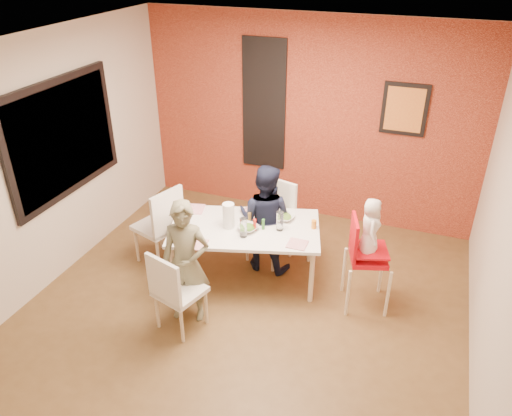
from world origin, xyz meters
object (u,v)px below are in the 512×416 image
at_px(paper_towel_roll, 229,216).
at_px(chair_far, 274,216).
at_px(wine_bottle, 262,212).
at_px(high_chair, 364,255).
at_px(toddler, 370,228).
at_px(chair_left, 162,222).
at_px(dining_table, 245,231).
at_px(chair_near, 174,289).
at_px(child_near, 186,263).
at_px(child_far, 265,218).

bearing_deg(paper_towel_roll, chair_far, 62.19).
bearing_deg(wine_bottle, high_chair, -6.77).
height_order(high_chair, toddler, toddler).
height_order(high_chair, paper_towel_roll, high_chair).
xyz_separation_m(chair_far, chair_left, (-1.17, -0.60, 0.01)).
distance_m(chair_left, wine_bottle, 1.21).
xyz_separation_m(dining_table, chair_near, (-0.32, -1.06, -0.11)).
bearing_deg(chair_far, high_chair, -9.29).
bearing_deg(high_chair, chair_left, 74.00).
distance_m(toddler, wine_bottle, 1.21).
xyz_separation_m(chair_near, child_near, (0.02, 0.24, 0.16)).
distance_m(wine_bottle, paper_towel_roll, 0.37).
height_order(child_far, paper_towel_roll, child_far).
relative_size(high_chair, child_near, 0.78).
distance_m(chair_far, toddler, 1.35).
bearing_deg(child_near, dining_table, 56.62).
bearing_deg(child_near, high_chair, 13.59).
bearing_deg(high_chair, dining_table, 72.42).
height_order(dining_table, child_far, child_far).
distance_m(high_chair, child_far, 1.22).
bearing_deg(chair_near, chair_far, -89.88).
bearing_deg(chair_near, wine_bottle, -94.74).
bearing_deg(dining_table, toddler, 0.56).
bearing_deg(high_chair, paper_towel_roll, 75.00).
distance_m(high_chair, paper_towel_roll, 1.49).
bearing_deg(child_far, dining_table, 67.29).
height_order(chair_far, child_far, child_far).
xyz_separation_m(high_chair, child_near, (-1.62, -0.82, 0.04)).
distance_m(child_near, wine_bottle, 1.07).
bearing_deg(child_far, paper_towel_roll, 52.31).
xyz_separation_m(chair_left, high_chair, (2.33, 0.06, 0.07)).
distance_m(dining_table, chair_near, 1.11).
bearing_deg(chair_left, child_far, 125.20).
distance_m(chair_near, high_chair, 1.95).
xyz_separation_m(dining_table, toddler, (1.34, 0.01, 0.32)).
relative_size(chair_near, wine_bottle, 3.20).
xyz_separation_m(chair_far, toddler, (1.19, -0.52, 0.39)).
bearing_deg(chair_near, high_chair, -130.36).
relative_size(chair_left, wine_bottle, 3.53).
bearing_deg(paper_towel_roll, child_near, -100.45).
xyz_separation_m(chair_left, child_far, (1.15, 0.35, 0.10)).
relative_size(child_near, toddler, 2.06).
relative_size(chair_left, high_chair, 0.96).
xyz_separation_m(chair_near, high_chair, (1.64, 1.05, 0.12)).
bearing_deg(child_near, chair_far, 58.15).
distance_m(chair_far, chair_left, 1.32).
relative_size(chair_near, chair_far, 0.92).
bearing_deg(chair_near, chair_left, -38.21).
bearing_deg(chair_left, chair_near, 52.95).
relative_size(child_near, child_far, 1.02).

